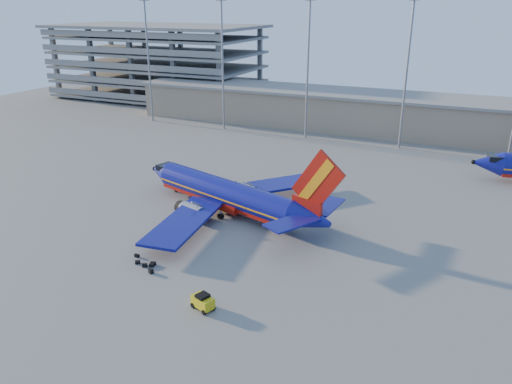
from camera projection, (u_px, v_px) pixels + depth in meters
ground at (230, 220)px, 67.78m from camera, size 220.00×220.00×0.00m
terminal_building at (387, 113)px, 111.79m from camera, size 122.00×16.00×8.50m
parking_garage at (158, 58)px, 150.45m from camera, size 62.00×32.00×21.40m
light_mast_row at (356, 57)px, 98.76m from camera, size 101.60×1.60×28.65m
aircraft_main at (230, 195)px, 69.37m from camera, size 34.38×32.54×12.00m
baggage_tug at (203, 301)px, 47.86m from camera, size 2.56×2.04×1.60m
luggage_pile at (146, 265)px, 55.81m from camera, size 4.28×2.85×0.53m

